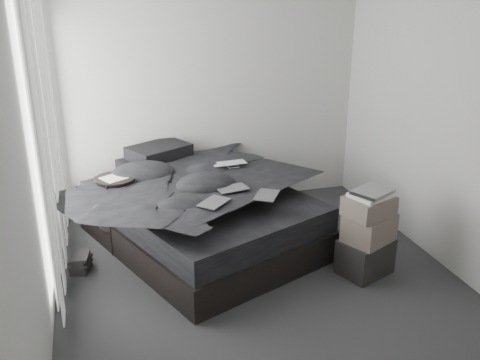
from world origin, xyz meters
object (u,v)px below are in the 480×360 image
object	(u,v)px
bed	(202,229)
box_lower	(365,256)
laptop	(231,158)
side_stand	(118,212)

from	to	relation	value
bed	box_lower	distance (m)	1.68
laptop	side_stand	xyz separation A→B (m)	(-1.20, -0.03, -0.46)
bed	side_stand	size ratio (longest dim) A/B	3.06
laptop	box_lower	world-z (taller)	laptop
side_stand	box_lower	xyz separation A→B (m)	(2.17, -1.19, -0.20)
bed	box_lower	bearing A→B (deg)	-59.39
side_stand	box_lower	distance (m)	2.48
bed	side_stand	world-z (taller)	side_stand
laptop	bed	bearing A→B (deg)	-154.50
bed	laptop	world-z (taller)	laptop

